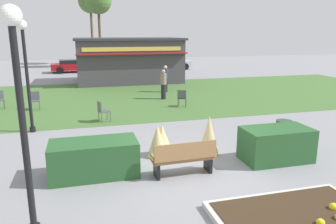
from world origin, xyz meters
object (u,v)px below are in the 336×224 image
(cafe_chair_west, at_px, (35,99))
(park_bench, at_px, (184,158))
(trash_bin, at_px, (283,134))
(parked_car_west_slot, at_px, (73,65))
(person_standing, at_px, (163,84))
(tree_right_bg, at_px, (98,1))
(lamppost_near, at_px, (20,99))
(parked_car_center_slot, at_px, (126,64))
(cafe_chair_east, at_px, (182,97))
(person_strolling, at_px, (165,79))
(lamppost_mid, at_px, (26,63))
(cafe_chair_north, at_px, (102,110))
(parked_car_east_slot, at_px, (170,63))
(food_kiosk, at_px, (129,60))
(tree_left_bg, at_px, (90,2))

(cafe_chair_west, bearing_deg, park_bench, -62.37)
(trash_bin, xyz_separation_m, parked_car_west_slot, (-6.98, 23.58, 0.18))
(person_standing, bearing_deg, tree_right_bg, 149.46)
(park_bench, bearing_deg, parked_car_west_slot, 97.34)
(lamppost_near, height_order, parked_car_center_slot, lamppost_near)
(lamppost_near, bearing_deg, parked_car_center_slot, 78.47)
(cafe_chair_east, relative_size, person_strolling, 0.53)
(lamppost_mid, bearing_deg, parked_car_center_slot, 72.08)
(lamppost_near, bearing_deg, cafe_chair_west, 96.60)
(cafe_chair_north, bearing_deg, parked_car_west_slot, 94.43)
(cafe_chair_west, bearing_deg, trash_bin, -42.93)
(lamppost_near, xyz_separation_m, cafe_chair_north, (1.79, 7.75, -2.09))
(lamppost_near, xyz_separation_m, parked_car_east_slot, (9.93, 26.52, -1.98))
(cafe_chair_west, relative_size, cafe_chair_north, 1.00)
(lamppost_near, distance_m, cafe_chair_west, 11.18)
(parked_car_west_slot, bearing_deg, cafe_chair_north, -85.57)
(trash_bin, distance_m, cafe_chair_east, 6.79)
(food_kiosk, relative_size, person_standing, 4.73)
(parked_car_center_slot, bearing_deg, person_standing, -89.66)
(lamppost_mid, relative_size, parked_car_center_slot, 0.96)
(person_strolling, relative_size, person_standing, 1.00)
(tree_right_bg, bearing_deg, park_bench, -89.32)
(trash_bin, relative_size, cafe_chair_west, 1.05)
(trash_bin, distance_m, tree_left_bg, 32.51)
(lamppost_mid, relative_size, parked_car_east_slot, 0.96)
(parked_car_east_slot, bearing_deg, parked_car_center_slot, 179.92)
(park_bench, height_order, parked_car_west_slot, parked_car_west_slot)
(parked_car_east_slot, bearing_deg, cafe_chair_west, -125.65)
(tree_right_bg, bearing_deg, parked_car_east_slot, -30.30)
(park_bench, distance_m, parked_car_west_slot, 24.95)
(parked_car_west_slot, xyz_separation_m, parked_car_east_slot, (9.60, -0.00, 0.00))
(park_bench, bearing_deg, trash_bin, 17.02)
(lamppost_mid, relative_size, cafe_chair_west, 4.68)
(lamppost_mid, distance_m, parked_car_center_slot, 20.63)
(tree_right_bg, bearing_deg, lamppost_near, -95.96)
(lamppost_mid, height_order, tree_right_bg, tree_right_bg)
(person_standing, bearing_deg, cafe_chair_west, -120.11)
(trash_bin, xyz_separation_m, person_strolling, (-1.15, 11.00, 0.39))
(parked_car_west_slot, height_order, tree_left_bg, tree_left_bg)
(tree_right_bg, bearing_deg, person_standing, -82.93)
(park_bench, height_order, lamppost_near, lamppost_near)
(lamppost_near, relative_size, tree_left_bg, 0.48)
(lamppost_near, relative_size, cafe_chair_west, 4.68)
(person_standing, xyz_separation_m, parked_car_east_slot, (4.44, 14.72, -0.22))
(food_kiosk, relative_size, cafe_chair_west, 8.97)
(cafe_chair_west, xyz_separation_m, parked_car_east_slot, (11.20, 15.61, 0.12))
(lamppost_near, relative_size, parked_car_center_slot, 0.96)
(parked_car_west_slot, distance_m, tree_left_bg, 10.45)
(lamppost_mid, relative_size, parked_car_west_slot, 0.96)
(cafe_chair_west, distance_m, parked_car_center_slot, 16.98)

